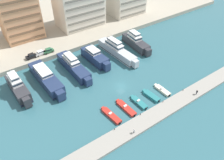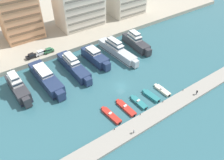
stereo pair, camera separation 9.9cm
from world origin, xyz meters
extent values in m
plane|color=#336670|center=(0.00, 0.00, 0.00)|extent=(400.00, 400.00, 0.00)
cube|color=#ADA38E|center=(0.00, 63.11, 0.89)|extent=(180.00, 70.00, 1.78)
cube|color=#9E998E|center=(0.00, -16.32, 0.40)|extent=(120.00, 5.07, 0.80)
cube|color=#333338|center=(-29.24, 16.11, 1.89)|extent=(4.56, 13.78, 3.78)
cube|color=#333338|center=(-28.87, 8.44, 1.99)|extent=(2.24, 2.06, 3.22)
cube|color=#192347|center=(-29.24, 16.11, 0.66)|extent=(4.61, 13.92, 0.24)
cube|color=white|center=(-29.29, 17.13, 4.67)|extent=(3.32, 5.85, 1.77)
cube|color=#233342|center=(-29.29, 17.13, 4.85)|extent=(3.36, 5.91, 0.64)
cube|color=white|center=(-29.29, 17.13, 6.26)|extent=(2.59, 4.57, 1.41)
cube|color=#233342|center=(-29.29, 17.13, 6.40)|extent=(2.62, 4.61, 0.51)
cylinder|color=silver|center=(-29.33, 17.99, 7.87)|extent=(0.16, 0.16, 1.80)
cube|color=#333338|center=(-29.59, 23.36, 1.04)|extent=(3.36, 1.06, 0.20)
cube|color=navy|center=(-19.90, 16.10, 1.80)|extent=(5.71, 19.19, 3.59)
cube|color=navy|center=(-19.36, 5.56, 1.89)|extent=(2.72, 2.50, 3.05)
cube|color=black|center=(-19.90, 16.10, 0.63)|extent=(5.76, 19.38, 0.24)
cube|color=white|center=(-19.98, 17.52, 4.26)|extent=(4.10, 8.15, 1.33)
cube|color=#233342|center=(-19.98, 17.52, 4.39)|extent=(4.15, 8.23, 0.48)
cylinder|color=silver|center=(-20.04, 18.71, 5.83)|extent=(0.16, 0.16, 1.80)
cube|color=navy|center=(-20.42, 26.02, 0.99)|extent=(4.06, 1.11, 0.20)
cube|color=navy|center=(-9.11, 16.97, 1.60)|extent=(4.66, 18.74, 3.21)
cube|color=navy|center=(-8.87, 6.70, 1.68)|extent=(2.37, 2.16, 2.72)
cube|color=#192347|center=(-9.11, 16.97, 0.56)|extent=(4.70, 18.92, 0.24)
cube|color=white|center=(-9.15, 18.37, 3.86)|extent=(3.47, 7.91, 1.32)
cube|color=#233342|center=(-9.15, 18.37, 4.00)|extent=(3.52, 7.98, 0.47)
cube|color=white|center=(-9.15, 18.37, 5.11)|extent=(2.71, 6.17, 1.16)
cube|color=#233342|center=(-9.15, 18.37, 5.22)|extent=(2.74, 6.23, 0.42)
cylinder|color=silver|center=(-9.18, 19.54, 6.59)|extent=(0.16, 0.16, 1.80)
cube|color=navy|center=(-9.35, 26.74, 0.88)|extent=(3.60, 0.99, 0.20)
cube|color=navy|center=(0.31, 17.46, 1.86)|extent=(5.14, 13.40, 3.72)
cube|color=navy|center=(0.78, 9.92, 1.95)|extent=(2.51, 2.31, 3.16)
cube|color=black|center=(0.31, 17.46, 0.65)|extent=(5.19, 13.53, 0.24)
cube|color=white|center=(0.25, 18.45, 4.42)|extent=(3.71, 5.72, 1.41)
cube|color=#233342|center=(0.25, 18.45, 4.57)|extent=(3.76, 5.78, 0.51)
cylinder|color=silver|center=(0.20, 19.27, 6.03)|extent=(0.16, 0.16, 1.80)
cube|color=navy|center=(-0.13, 24.48, 1.02)|extent=(3.73, 1.13, 0.20)
cube|color=silver|center=(9.89, 16.28, 1.66)|extent=(5.13, 20.21, 3.32)
cube|color=silver|center=(10.60, 5.44, 1.74)|extent=(2.23, 2.05, 2.82)
cube|color=black|center=(9.89, 16.28, 0.58)|extent=(5.18, 20.41, 0.24)
cube|color=white|center=(9.79, 17.77, 4.19)|extent=(3.53, 8.58, 1.75)
cube|color=#233342|center=(9.79, 17.77, 4.36)|extent=(3.57, 8.66, 0.63)
cube|color=white|center=(9.79, 17.77, 5.65)|extent=(2.75, 6.69, 1.18)
cube|color=#233342|center=(9.79, 17.77, 5.77)|extent=(2.79, 6.76, 0.42)
cylinder|color=silver|center=(9.71, 19.03, 7.14)|extent=(0.16, 0.16, 1.80)
cube|color=silver|center=(9.21, 26.70, 0.91)|extent=(3.31, 1.11, 0.20)
cube|color=#333338|center=(20.23, 16.93, 1.68)|extent=(5.07, 14.89, 3.35)
cube|color=#333338|center=(19.72, 8.68, 1.76)|extent=(2.42, 2.23, 2.85)
cube|color=black|center=(20.23, 16.93, 0.59)|extent=(5.12, 15.04, 0.24)
cube|color=white|center=(20.30, 18.03, 4.24)|extent=(3.63, 6.34, 1.77)
cube|color=#233342|center=(20.30, 18.03, 4.42)|extent=(3.68, 6.41, 0.64)
cube|color=white|center=(20.30, 18.03, 5.76)|extent=(2.83, 4.95, 1.27)
cube|color=#233342|center=(20.30, 18.03, 5.89)|extent=(2.87, 5.00, 0.46)
cylinder|color=silver|center=(20.35, 18.95, 7.30)|extent=(0.16, 0.16, 1.80)
cube|color=#333338|center=(20.70, 24.69, 0.92)|extent=(3.60, 1.12, 0.20)
cube|color=red|center=(-10.31, -9.28, 0.42)|extent=(2.60, 7.20, 0.85)
cube|color=red|center=(-10.74, -5.42, 0.42)|extent=(1.09, 0.93, 0.72)
cube|color=silver|center=(-10.37, -8.75, 1.04)|extent=(1.06, 0.71, 0.39)
cube|color=#283847|center=(-10.40, -8.48, 1.10)|extent=(0.92, 0.18, 0.24)
cube|color=black|center=(-9.89, -12.95, 0.57)|extent=(0.39, 0.32, 0.60)
cube|color=red|center=(-4.96, -9.38, 0.39)|extent=(2.42, 7.26, 0.79)
cube|color=red|center=(-5.21, -5.42, 0.39)|extent=(1.14, 0.95, 0.67)
cube|color=silver|center=(-4.99, -8.85, 0.99)|extent=(1.12, 0.67, 0.40)
cube|color=#283847|center=(-5.01, -8.57, 1.05)|extent=(0.99, 0.14, 0.24)
cube|color=black|center=(-4.72, -13.13, 0.54)|extent=(0.38, 0.30, 0.60)
cube|color=teal|center=(-0.32, -9.89, 0.43)|extent=(2.11, 5.96, 0.86)
cube|color=teal|center=(-0.45, -6.57, 0.43)|extent=(1.07, 0.89, 0.73)
cube|color=silver|center=(-0.33, -9.45, 1.07)|extent=(1.06, 0.64, 0.42)
cube|color=#283847|center=(-0.34, -9.17, 1.13)|extent=(0.94, 0.12, 0.25)
cube|color=black|center=(-0.20, -13.02, 0.58)|extent=(0.37, 0.29, 0.60)
cube|color=teal|center=(4.81, -9.95, 0.47)|extent=(2.54, 5.90, 0.94)
cube|color=teal|center=(4.48, -6.70, 0.47)|extent=(1.17, 0.99, 0.80)
cube|color=black|center=(5.12, -12.98, 0.62)|extent=(0.39, 0.31, 0.60)
cube|color=beige|center=(9.69, -9.94, 0.39)|extent=(1.95, 5.78, 0.79)
cube|color=beige|center=(9.61, -6.71, 0.39)|extent=(1.02, 0.84, 0.67)
cube|color=silver|center=(9.68, -9.51, 1.05)|extent=(1.01, 0.62, 0.52)
cube|color=#283847|center=(9.67, -9.23, 1.12)|extent=(0.91, 0.10, 0.31)
cube|color=black|center=(9.76, -12.99, 0.54)|extent=(0.37, 0.29, 0.60)
cube|color=black|center=(-19.84, 30.93, 2.50)|extent=(4.17, 1.87, 0.80)
cube|color=black|center=(-19.69, 30.93, 3.24)|extent=(2.16, 1.65, 0.68)
cube|color=#1E2833|center=(-19.69, 30.93, 3.24)|extent=(2.12, 1.66, 0.37)
cylinder|color=black|center=(-21.16, 30.02, 2.10)|extent=(0.65, 0.25, 0.64)
cylinder|color=black|center=(-21.23, 31.72, 2.10)|extent=(0.65, 0.25, 0.64)
cylinder|color=black|center=(-18.46, 30.13, 2.10)|extent=(0.65, 0.25, 0.64)
cylinder|color=black|center=(-18.53, 31.83, 2.10)|extent=(0.65, 0.25, 0.64)
cube|color=white|center=(-16.20, 31.12, 2.50)|extent=(4.22, 2.02, 0.80)
cube|color=white|center=(-16.06, 31.13, 3.24)|extent=(2.22, 1.72, 0.68)
cube|color=#1E2833|center=(-16.06, 31.13, 3.24)|extent=(2.18, 1.74, 0.37)
cylinder|color=black|center=(-17.48, 30.17, 2.10)|extent=(0.66, 0.27, 0.64)
cylinder|color=black|center=(-17.62, 31.86, 2.10)|extent=(0.66, 0.27, 0.64)
cylinder|color=black|center=(-14.79, 30.38, 2.10)|extent=(0.66, 0.27, 0.64)
cylinder|color=black|center=(-14.93, 32.08, 2.10)|extent=(0.66, 0.27, 0.64)
cube|color=#2D6642|center=(-12.90, 30.81, 2.50)|extent=(4.17, 1.87, 0.80)
cube|color=#2D6642|center=(-12.76, 30.82, 3.24)|extent=(2.16, 1.65, 0.68)
cube|color=#1E2833|center=(-12.76, 30.82, 3.24)|extent=(2.12, 1.66, 0.37)
cylinder|color=black|center=(-14.22, 29.91, 2.10)|extent=(0.65, 0.25, 0.64)
cylinder|color=black|center=(-14.29, 31.60, 2.10)|extent=(0.65, 0.25, 0.64)
cylinder|color=black|center=(-11.52, 30.02, 2.10)|extent=(0.65, 0.25, 0.64)
cylinder|color=black|center=(-11.59, 31.72, 2.10)|extent=(0.65, 0.25, 0.64)
cube|color=tan|center=(-16.53, 49.65, 12.99)|extent=(15.29, 13.30, 22.42)
cube|color=brown|center=(-16.53, 42.90, 3.38)|extent=(14.07, 0.24, 0.90)
cube|color=brown|center=(-16.53, 42.90, 6.59)|extent=(14.07, 0.24, 0.90)
cube|color=brown|center=(-16.53, 42.90, 9.79)|extent=(14.07, 0.24, 0.90)
cube|color=brown|center=(-16.53, 42.90, 12.99)|extent=(14.07, 0.24, 0.90)
cube|color=brown|center=(-16.53, 42.90, 16.19)|extent=(14.07, 0.24, 0.90)
cube|color=brown|center=(-16.53, 42.90, 19.40)|extent=(14.07, 0.24, 0.90)
cube|color=silver|center=(9.61, 45.98, 13.09)|extent=(20.54, 13.95, 22.62)
cube|color=gray|center=(9.61, 38.90, 3.40)|extent=(18.90, 0.24, 0.90)
cube|color=gray|center=(9.61, 38.90, 6.63)|extent=(18.90, 0.24, 0.90)
cube|color=gray|center=(9.61, 38.90, 9.86)|extent=(18.90, 0.24, 0.90)
cube|color=gray|center=(9.61, 38.90, 13.09)|extent=(18.90, 0.24, 0.90)
cube|color=gray|center=(35.70, 37.78, 3.46)|extent=(15.93, 0.24, 0.90)
cube|color=gray|center=(35.70, 37.78, 6.80)|extent=(15.93, 0.24, 0.90)
cube|color=gray|center=(35.70, 37.78, 10.15)|extent=(15.93, 0.24, 0.90)
cylinder|color=#282D3D|center=(-8.97, -17.89, 1.19)|extent=(0.13, 0.13, 0.79)
cylinder|color=#282D3D|center=(-8.93, -17.73, 1.19)|extent=(0.13, 0.13, 0.79)
cube|color=silver|center=(-8.95, -17.81, 1.90)|extent=(0.30, 0.48, 0.61)
cylinder|color=silver|center=(-9.01, -18.07, 1.85)|extent=(0.09, 0.09, 0.61)
cylinder|color=silver|center=(-8.90, -17.55, 1.85)|extent=(0.09, 0.09, 0.61)
sphere|color=beige|center=(-8.95, -17.81, 2.31)|extent=(0.22, 0.22, 0.22)
cylinder|color=#282D3D|center=(16.84, -17.68, 1.23)|extent=(0.14, 0.14, 0.86)
cylinder|color=#282D3D|center=(16.89, -17.51, 1.23)|extent=(0.14, 0.14, 0.86)
cube|color=#232328|center=(16.87, -17.59, 1.99)|extent=(0.37, 0.52, 0.66)
cylinder|color=#232328|center=(16.78, -17.87, 1.93)|extent=(0.10, 0.10, 0.66)
cylinder|color=#232328|center=(16.95, -17.32, 1.93)|extent=(0.10, 0.10, 0.66)
sphere|color=#A87A5B|center=(16.87, -17.59, 2.43)|extent=(0.24, 0.24, 0.24)
cylinder|color=#2D2D33|center=(-12.57, -14.03, 1.02)|extent=(0.18, 0.18, 0.45)
sphere|color=#2D2D33|center=(-12.57, -14.03, 1.31)|extent=(0.20, 0.20, 0.20)
cylinder|color=#2D2D33|center=(-3.48, -14.03, 1.02)|extent=(0.18, 0.18, 0.45)
sphere|color=#2D2D33|center=(-3.48, -14.03, 1.31)|extent=(0.20, 0.20, 0.20)
cylinder|color=#2D2D33|center=(5.62, -14.03, 1.02)|extent=(0.18, 0.18, 0.45)
sphere|color=#2D2D33|center=(5.62, -14.03, 1.31)|extent=(0.20, 0.20, 0.20)
cylinder|color=#2D2D33|center=(14.71, -14.03, 1.02)|extent=(0.18, 0.18, 0.45)
sphere|color=#2D2D33|center=(14.71, -14.03, 1.31)|extent=(0.20, 0.20, 0.20)
camera|label=1|loc=(-34.03, -43.72, 49.14)|focal=35.00mm
camera|label=2|loc=(-33.95, -43.78, 49.14)|focal=35.00mm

